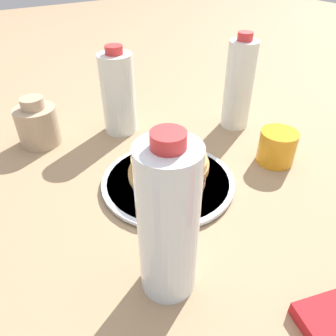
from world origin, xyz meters
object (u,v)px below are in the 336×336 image
Objects in this scene: plate at (168,182)px; juice_glass at (277,147)px; water_bottle_near at (239,85)px; water_bottle_mid at (118,94)px; water_bottle_far at (168,223)px; pancake_stack at (169,169)px; cream_jug at (38,124)px.

juice_glass reaches higher than plate.
juice_glass is at bearing -101.65° from water_bottle_near.
water_bottle_mid is at bearing 126.12° from juice_glass.
water_bottle_near is at bearing 37.51° from water_bottle_far.
pancake_stack is at bearing 57.38° from water_bottle_far.
plate is 0.31m from water_bottle_near.
juice_glass is at bearing -53.88° from water_bottle_mid.
pancake_stack is 1.38× the size of cream_jug.
pancake_stack is 0.25m from water_bottle_mid.
cream_jug reaches higher than juice_glass.
water_bottle_far is at bearing -107.39° from water_bottle_mid.
pancake_stack is 0.64× the size of water_bottle_far.
cream_jug reaches higher than pancake_stack.
water_bottle_near is 0.93× the size of water_bottle_far.
water_bottle_far reaches higher than water_bottle_near.
water_bottle_near is (0.44, -0.18, 0.06)m from cream_jug.
plate is at bearing 166.96° from juice_glass.
water_bottle_mid is (0.02, 0.25, 0.09)m from plate.
water_bottle_far is at bearing -84.15° from cream_jug.
pancake_stack is 0.34m from cream_jug.
pancake_stack is 0.30m from water_bottle_near.
water_bottle_mid is 0.85× the size of water_bottle_far.
water_bottle_mid is at bearing 152.71° from water_bottle_near.
water_bottle_far is (-0.13, -0.43, 0.02)m from water_bottle_mid.
cream_jug is 0.20m from water_bottle_mid.
water_bottle_mid reaches higher than pancake_stack.
water_bottle_mid is at bearing -14.28° from cream_jug.
plate is 0.26m from water_bottle_mid.
plate is 1.14× the size of water_bottle_near.
cream_jug is 0.48m from water_bottle_near.
juice_glass is (0.24, -0.06, 0.03)m from plate.
juice_glass is 0.39m from water_bottle_far.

